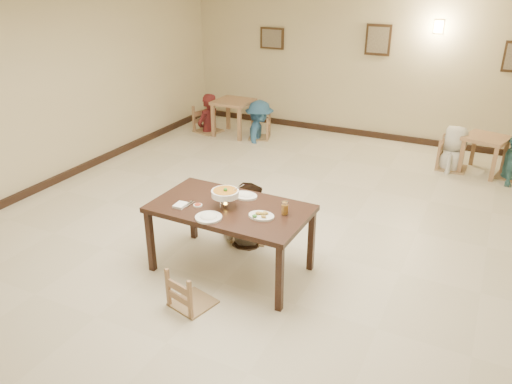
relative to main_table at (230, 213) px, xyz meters
The scene contains 27 objects.
floor 1.11m from the main_table, 85.60° to the left, with size 10.00×10.00×0.00m, color beige.
wall_back 5.85m from the main_table, 89.39° to the left, with size 10.00×10.00×0.00m, color beige.
wall_left 4.09m from the main_table, 168.45° to the left, with size 10.00×10.00×0.00m, color beige.
baseboard_back 5.82m from the main_table, 89.39° to the left, with size 8.00×0.06×0.12m, color black.
baseboard_left 4.05m from the main_table, 168.36° to the left, with size 0.06×10.00×0.12m, color black.
picture_a 6.25m from the main_table, 110.36° to the left, with size 0.55×0.04×0.45m.
picture_b 5.90m from the main_table, 88.39° to the left, with size 0.50×0.04×0.60m.
wall_sconce 6.10m from the main_table, 77.65° to the left, with size 0.16×0.05×0.22m, color #FFD88C.
main_table is the anchor object (origin of this frame).
chair_far 0.86m from the main_table, 100.16° to the left, with size 0.46×0.46×0.97m.
chair_near 0.84m from the main_table, 93.20° to the right, with size 0.41×0.41×0.87m.
main_diner 0.74m from the main_table, 102.98° to the left, with size 0.79×0.62×1.64m, color gray.
curry_warmer 0.25m from the main_table, 150.14° to the right, with size 0.35×0.31×0.28m.
rice_plate_far 0.32m from the main_table, 85.64° to the left, with size 0.31×0.31×0.07m.
rice_plate_near 0.38m from the main_table, 100.89° to the right, with size 0.29×0.29×0.07m.
fried_plate 0.45m from the main_table, 10.42° to the right, with size 0.29×0.29×0.06m.
chili_dish 0.38m from the main_table, 156.04° to the right, with size 0.10×0.10×0.02m.
napkin_cutlery 0.57m from the main_table, 154.43° to the right, with size 0.15×0.25×0.03m.
drink_glass 0.66m from the main_table, ahead, with size 0.08×0.08×0.15m.
bg_table_left 5.26m from the main_table, 118.35° to the left, with size 0.76×0.76×0.75m.
bg_table_right 5.26m from the main_table, 62.22° to the left, with size 0.82×0.82×0.66m.
bg_chair_ll 5.52m from the main_table, 124.15° to the left, with size 0.51×0.51×1.08m.
bg_chair_lr 5.04m from the main_table, 112.19° to the left, with size 0.42×0.42×0.91m.
bg_chair_rl 5.03m from the main_table, 66.95° to the left, with size 0.49×0.49×1.05m.
bg_diner_a 5.52m from the main_table, 124.15° to the left, with size 0.62×0.40×1.69m, color #561A1C.
bg_diner_b 5.03m from the main_table, 112.19° to the left, with size 1.04×0.60×1.60m, color #336490.
bg_diner_c 5.02m from the main_table, 66.95° to the left, with size 0.78×0.50×1.59m, color silver.
Camera 1 is at (2.46, -5.23, 3.33)m, focal length 35.00 mm.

